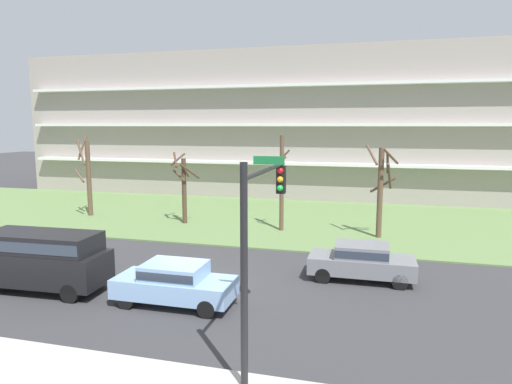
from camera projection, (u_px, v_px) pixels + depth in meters
ground at (191, 286)px, 18.51m from camera, size 160.00×160.00×0.00m
grass_lawn_strip at (269, 218)px, 31.90m from camera, size 80.00×16.00×0.08m
apartment_building at (302, 125)px, 44.79m from camera, size 52.58×13.92×13.18m
tree_far_left at (88, 175)px, 32.20m from camera, size 1.28×1.59×5.88m
tree_left at (184, 186)px, 29.67m from camera, size 1.89×1.87×4.81m
tree_center at (282, 182)px, 27.58m from camera, size 0.96×0.96×5.95m
tree_right at (381, 188)px, 25.79m from camera, size 1.89×1.89×5.47m
sedan_blue_near_left at (175, 282)px, 16.42m from camera, size 4.40×1.80×1.57m
van_black_center_left at (42, 256)px, 17.78m from camera, size 5.27×2.20×2.36m
sedan_gray_center_right at (362, 260)px, 19.08m from camera, size 4.41×1.83×1.57m
traffic_signal_mast at (261, 224)px, 12.13m from camera, size 0.90×4.68×5.69m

